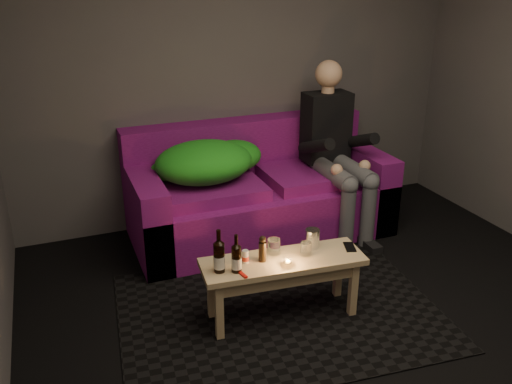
{
  "coord_description": "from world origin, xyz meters",
  "views": [
    {
      "loc": [
        -1.6,
        -2.15,
        2.12
      ],
      "look_at": [
        -0.23,
        1.33,
        0.58
      ],
      "focal_mm": 38.0,
      "sensor_mm": 36.0,
      "label": 1
    }
  ],
  "objects_px": {
    "sofa": "(258,195)",
    "steel_cup": "(312,238)",
    "coffee_table": "(283,269)",
    "beer_bottle_b": "(236,258)",
    "beer_bottle_a": "(219,256)",
    "person": "(335,147)"
  },
  "relations": [
    {
      "from": "beer_bottle_b",
      "to": "steel_cup",
      "type": "relative_size",
      "value": 1.93
    },
    {
      "from": "beer_bottle_a",
      "to": "sofa",
      "type": "bearing_deg",
      "value": 58.94
    },
    {
      "from": "coffee_table",
      "to": "steel_cup",
      "type": "relative_size",
      "value": 8.32
    },
    {
      "from": "person",
      "to": "beer_bottle_a",
      "type": "relative_size",
      "value": 5.16
    },
    {
      "from": "coffee_table",
      "to": "beer_bottle_a",
      "type": "distance_m",
      "value": 0.46
    },
    {
      "from": "sofa",
      "to": "beer_bottle_b",
      "type": "distance_m",
      "value": 1.44
    },
    {
      "from": "steel_cup",
      "to": "sofa",
      "type": "bearing_deg",
      "value": 85.92
    },
    {
      "from": "sofa",
      "to": "steel_cup",
      "type": "xyz_separation_m",
      "value": [
        -0.08,
        -1.17,
        0.16
      ]
    },
    {
      "from": "person",
      "to": "beer_bottle_a",
      "type": "bearing_deg",
      "value": -142.31
    },
    {
      "from": "beer_bottle_a",
      "to": "beer_bottle_b",
      "type": "height_order",
      "value": "beer_bottle_a"
    },
    {
      "from": "person",
      "to": "coffee_table",
      "type": "height_order",
      "value": "person"
    },
    {
      "from": "sofa",
      "to": "beer_bottle_b",
      "type": "relative_size",
      "value": 8.69
    },
    {
      "from": "beer_bottle_b",
      "to": "coffee_table",
      "type": "bearing_deg",
      "value": 6.47
    },
    {
      "from": "beer_bottle_b",
      "to": "person",
      "type": "bearing_deg",
      "value": 40.75
    },
    {
      "from": "person",
      "to": "steel_cup",
      "type": "distance_m",
      "value": 1.25
    },
    {
      "from": "person",
      "to": "beer_bottle_b",
      "type": "height_order",
      "value": "person"
    },
    {
      "from": "beer_bottle_b",
      "to": "steel_cup",
      "type": "xyz_separation_m",
      "value": [
        0.57,
        0.11,
        -0.03
      ]
    },
    {
      "from": "coffee_table",
      "to": "beer_bottle_a",
      "type": "xyz_separation_m",
      "value": [
        -0.42,
        0.0,
        0.18
      ]
    },
    {
      "from": "sofa",
      "to": "beer_bottle_a",
      "type": "height_order",
      "value": "sofa"
    },
    {
      "from": "sofa",
      "to": "coffee_table",
      "type": "xyz_separation_m",
      "value": [
        -0.32,
        -1.24,
        0.02
      ]
    },
    {
      "from": "beer_bottle_a",
      "to": "beer_bottle_b",
      "type": "bearing_deg",
      "value": -22.59
    },
    {
      "from": "person",
      "to": "beer_bottle_a",
      "type": "distance_m",
      "value": 1.75
    }
  ]
}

